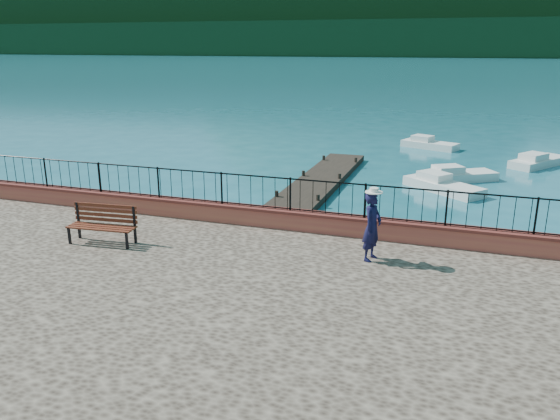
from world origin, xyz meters
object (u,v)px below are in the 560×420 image
Objects in this scene: boat_1 at (443,183)px; boat_2 at (458,173)px; boat_5 at (539,159)px; boat_4 at (430,142)px; person at (372,227)px; park_bench at (103,232)px.

boat_1 is 2.39m from boat_2.
boat_5 is at bearing 18.10° from boat_2.
boat_4 is at bearing 94.92° from boat_5.
boat_1 and boat_4 have the same top height.
boat_4 is at bearing 70.63° from boat_2.
boat_1 is at bearing -61.27° from boat_4.
boat_4 is at bearing 16.00° from person.
boat_5 is (13.25, 20.77, -1.11)m from park_bench.
boat_4 is 7.06m from boat_5.
boat_4 is (-1.94, 8.57, 0.00)m from boat_2.
park_bench is 0.55× the size of boat_4.
park_bench reaches higher than boat_1.
park_bench reaches higher than boat_4.
person reaches higher than boat_5.
person is 20.59m from boat_5.
boat_1 and boat_5 have the same top height.
boat_5 is (4.74, 7.31, 0.00)m from boat_1.
boat_1 and boat_2 have the same top height.
boat_5 is (6.09, -3.57, 0.00)m from boat_4.
boat_5 is at bearing -8.74° from boat_4.
person is at bearing -57.46° from boat_1.
boat_2 is 1.07× the size of boat_4.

